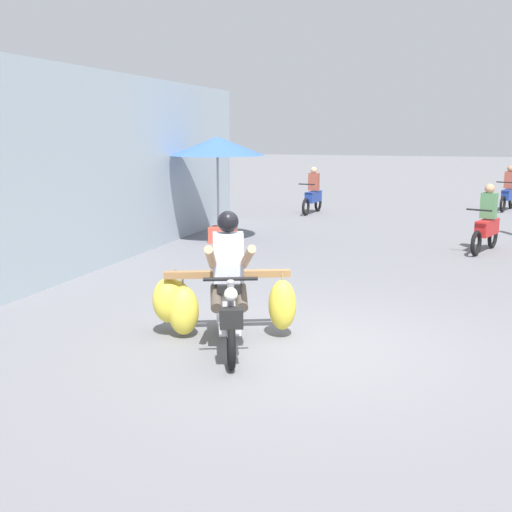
{
  "coord_description": "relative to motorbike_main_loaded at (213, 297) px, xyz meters",
  "views": [
    {
      "loc": [
        1.62,
        -6.84,
        2.44
      ],
      "look_at": [
        -0.79,
        0.66,
        0.9
      ],
      "focal_mm": 44.72,
      "sensor_mm": 36.0,
      "label": 1
    }
  ],
  "objects": [
    {
      "name": "motorbike_distant_ahead_left",
      "position": [
        3.24,
        7.07,
        0.03
      ],
      "size": [
        0.7,
        1.56,
        1.4
      ],
      "color": "black",
      "rests_on": "ground"
    },
    {
      "name": "shopfront_building",
      "position": [
        -5.43,
        5.12,
        1.23
      ],
      "size": [
        3.99,
        10.18,
        3.52
      ],
      "color": "#9EADB7",
      "rests_on": "ground"
    },
    {
      "name": "produce_crate",
      "position": [
        -2.3,
        6.39,
        -0.35
      ],
      "size": [
        0.56,
        0.4,
        0.36
      ],
      "primitive_type": "cube",
      "color": "#CC4C38",
      "rests_on": "ground"
    },
    {
      "name": "market_umbrella_near_shop",
      "position": [
        -2.42,
        6.43,
        1.59
      ],
      "size": [
        2.09,
        2.09,
        2.33
      ],
      "color": "#99999E",
      "rests_on": "ground"
    },
    {
      "name": "ground_plane",
      "position": [
        1.06,
        0.12,
        -0.53
      ],
      "size": [
        120.0,
        120.0,
        0.0
      ],
      "primitive_type": "plane",
      "color": "slate"
    },
    {
      "name": "motorbike_distant_ahead_right",
      "position": [
        -1.55,
        12.14,
        0.03
      ],
      "size": [
        0.5,
        1.62,
        1.4
      ],
      "color": "black",
      "rests_on": "ground"
    },
    {
      "name": "motorbike_distant_far_ahead",
      "position": [
        4.13,
        14.71,
        0.03
      ],
      "size": [
        0.66,
        1.57,
        1.4
      ],
      "color": "black",
      "rests_on": "ground"
    },
    {
      "name": "motorbike_main_loaded",
      "position": [
        0.0,
        0.0,
        0.0
      ],
      "size": [
        1.78,
        1.71,
        1.58
      ],
      "color": "black",
      "rests_on": "ground"
    }
  ]
}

